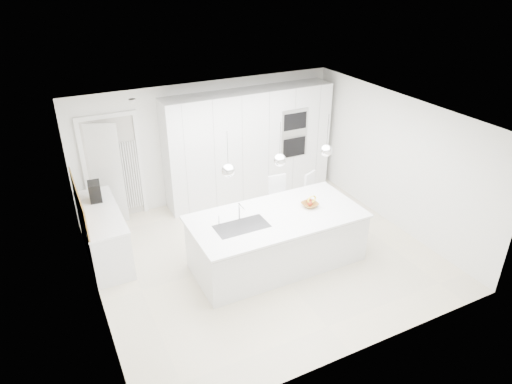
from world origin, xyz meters
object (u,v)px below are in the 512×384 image
bar_stool_left (280,205)px  bar_stool_right (312,200)px  island_base (278,241)px  fruit_bowl (310,205)px  espresso_machine (95,191)px

bar_stool_left → bar_stool_right: size_ratio=1.06×
island_base → bar_stool_left: (0.55, 0.89, 0.12)m
bar_stool_right → fruit_bowl: bearing=-151.3°
island_base → fruit_bowl: size_ratio=10.18×
fruit_bowl → bar_stool_left: bearing=96.9°
espresso_machine → bar_stool_left: (3.08, -1.03, -0.52)m
bar_stool_left → bar_stool_right: (0.67, -0.06, -0.03)m
espresso_machine → bar_stool_left: size_ratio=0.30×
espresso_machine → bar_stool_right: 3.94m
bar_stool_left → bar_stool_right: 0.68m
island_base → bar_stool_left: bar_stool_left is taller
bar_stool_left → bar_stool_right: bar_stool_left is taller
island_base → espresso_machine: size_ratio=8.52×
fruit_bowl → bar_stool_right: size_ratio=0.27×
fruit_bowl → bar_stool_left: (-0.10, 0.82, -0.39)m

